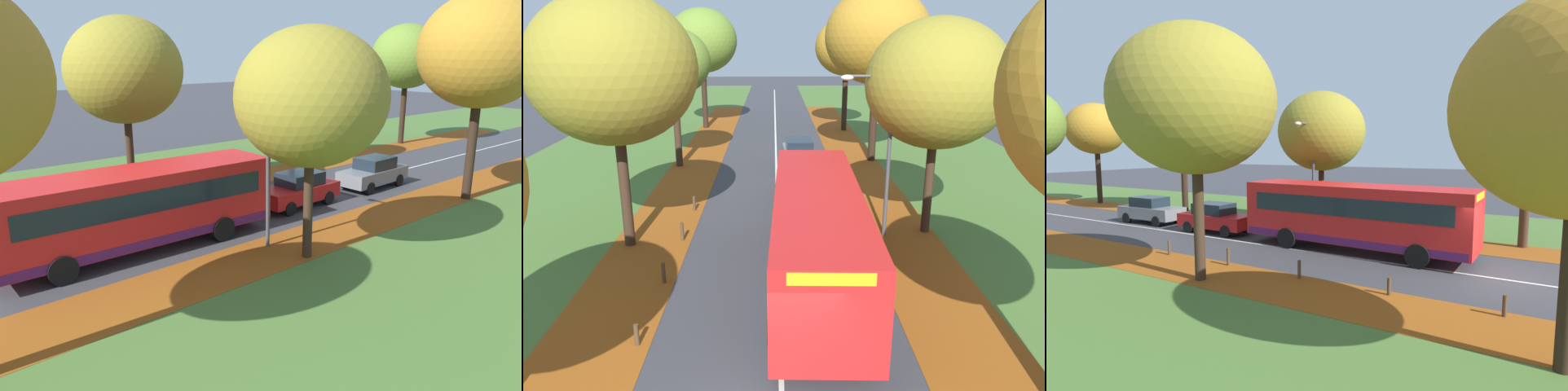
% 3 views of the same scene
% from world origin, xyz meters
% --- Properties ---
extents(grass_verge_left, '(12.00, 90.00, 0.01)m').
position_xyz_m(grass_verge_left, '(-9.20, 20.00, 0.00)').
color(grass_verge_left, '#476B2D').
rests_on(grass_verge_left, ground).
extents(leaf_litter_left, '(2.80, 60.00, 0.00)m').
position_xyz_m(leaf_litter_left, '(-4.60, 14.00, 0.01)').
color(leaf_litter_left, '#8C4714').
rests_on(leaf_litter_left, grass_verge_left).
extents(leaf_litter_right, '(2.80, 60.00, 0.00)m').
position_xyz_m(leaf_litter_right, '(4.60, 14.00, 0.01)').
color(leaf_litter_right, '#8C4714').
rests_on(leaf_litter_right, grass_verge_right).
extents(road_centre_line, '(0.12, 80.00, 0.01)m').
position_xyz_m(road_centre_line, '(0.00, 20.00, 0.00)').
color(road_centre_line, silver).
rests_on(road_centre_line, ground).
extents(tree_left_near, '(5.50, 5.50, 8.66)m').
position_xyz_m(tree_left_near, '(-5.35, 9.07, 6.17)').
color(tree_left_near, '#382619').
rests_on(tree_left_near, ground).
extents(tree_left_mid, '(4.02, 4.02, 7.59)m').
position_xyz_m(tree_left_mid, '(-5.53, 20.36, 5.74)').
color(tree_left_mid, '#382619').
rests_on(tree_left_mid, ground).
extents(tree_left_far, '(5.32, 5.32, 9.06)m').
position_xyz_m(tree_left_far, '(-5.55, 32.45, 6.64)').
color(tree_left_far, black).
rests_on(tree_left_far, ground).
extents(tree_right_near, '(5.10, 5.10, 7.89)m').
position_xyz_m(tree_right_near, '(5.66, 10.13, 5.58)').
color(tree_right_near, '#382619').
rests_on(tree_right_near, ground).
extents(tree_right_mid, '(5.87, 5.87, 9.73)m').
position_xyz_m(tree_right_mid, '(5.68, 21.45, 7.06)').
color(tree_right_mid, black).
rests_on(tree_right_mid, ground).
extents(bollard_second, '(0.12, 0.12, 0.58)m').
position_xyz_m(bollard_second, '(-3.52, 2.84, 0.29)').
color(bollard_second, '#4C3823').
rests_on(bollard_second, ground).
extents(bollard_third, '(0.12, 0.12, 0.67)m').
position_xyz_m(bollard_third, '(-3.53, 6.12, 0.33)').
color(bollard_third, '#4C3823').
rests_on(bollard_third, ground).
extents(bollard_fourth, '(0.12, 0.12, 0.71)m').
position_xyz_m(bollard_fourth, '(-3.52, 9.39, 0.36)').
color(bollard_fourth, '#4C3823').
rests_on(bollard_fourth, ground).
extents(bollard_fifth, '(0.12, 0.12, 0.65)m').
position_xyz_m(bollard_fifth, '(-3.56, 12.67, 0.32)').
color(bollard_fifth, '#4C3823').
rests_on(bollard_fifth, ground).
extents(streetlamp_right, '(1.89, 0.28, 6.00)m').
position_xyz_m(streetlamp_right, '(3.67, 9.75, 3.74)').
color(streetlamp_right, '#47474C').
rests_on(streetlamp_right, ground).
extents(bus, '(2.91, 10.48, 2.98)m').
position_xyz_m(bus, '(1.14, 6.00, 1.70)').
color(bus, red).
rests_on(bus, ground).
extents(car_red_lead, '(1.85, 4.24, 1.62)m').
position_xyz_m(car_red_lead, '(1.09, 14.26, 0.81)').
color(car_red_lead, '#B21919').
rests_on(car_red_lead, ground).
extents(car_grey_following, '(1.86, 4.24, 1.62)m').
position_xyz_m(car_grey_following, '(1.28, 19.75, 0.81)').
color(car_grey_following, slate).
rests_on(car_grey_following, ground).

